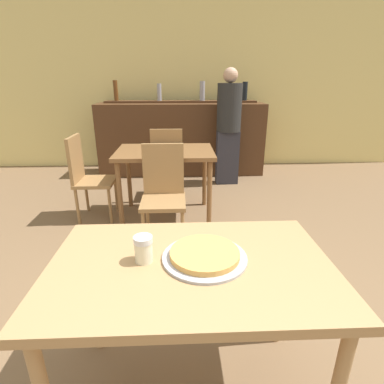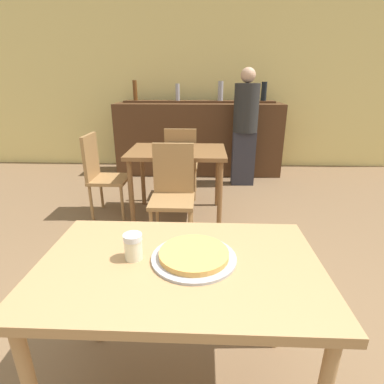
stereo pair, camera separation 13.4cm
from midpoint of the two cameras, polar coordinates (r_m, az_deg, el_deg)
wall_back at (r=5.34m, az=-2.96°, el=19.99°), size 8.00×0.05×2.80m
dining_table_near at (r=1.30m, az=-3.34°, el=-16.47°), size 1.15×0.73×0.75m
dining_table_far at (r=3.22m, az=-6.33°, el=6.27°), size 1.02×0.72×0.75m
bar_counter at (r=4.91m, az=-2.81°, el=10.06°), size 2.60×0.56×1.11m
bar_back_shelf at (r=4.98m, az=-2.45°, el=17.33°), size 2.39×0.24×0.34m
chair_far_side_front at (r=2.76m, az=-6.86°, el=0.57°), size 0.40×0.40×0.91m
chair_far_side_back at (r=3.76m, az=-5.76°, el=6.01°), size 0.40×0.40×0.91m
chair_far_side_left at (r=3.42m, az=-20.52°, el=3.32°), size 0.40×0.40×0.91m
pizza_tray at (r=1.26m, az=-0.70°, el=-12.03°), size 0.35×0.35×0.04m
cheese_shaker at (r=1.25m, az=-12.32°, el=-10.59°), size 0.08×0.08×0.11m
person_standing at (r=4.34m, az=6.08°, el=12.75°), size 0.34×0.34×1.61m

